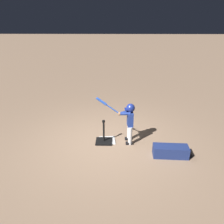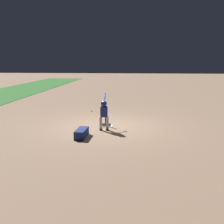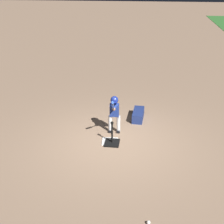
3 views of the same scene
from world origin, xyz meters
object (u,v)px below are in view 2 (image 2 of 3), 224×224
(batter_child, at_px, (104,111))
(baseball, at_px, (92,111))
(batting_tee, at_px, (106,124))
(equipment_bag, at_px, (82,133))

(batter_child, height_order, baseball, batter_child)
(batting_tee, xyz_separation_m, equipment_bag, (-1.66, 0.63, 0.05))
(batter_child, bearing_deg, baseball, 16.72)
(batter_child, height_order, equipment_bag, batter_child)
(equipment_bag, bearing_deg, batting_tee, -18.08)
(equipment_bag, bearing_deg, baseball, 7.96)
(baseball, distance_m, equipment_bag, 4.55)
(baseball, relative_size, equipment_bag, 0.09)
(batting_tee, bearing_deg, equipment_bag, 159.16)
(batting_tee, height_order, batter_child, batter_child)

